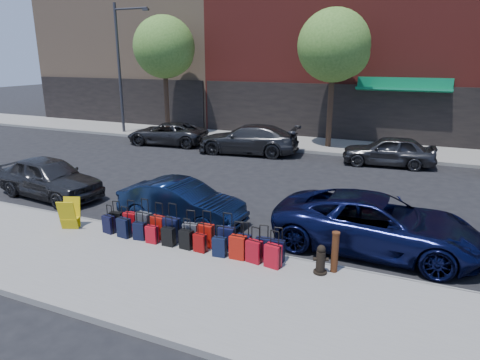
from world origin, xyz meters
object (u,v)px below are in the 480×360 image
at_px(suitcase_front_5, 191,234).
at_px(car_far_0, 167,133).
at_px(car_near_2, 377,224).
at_px(display_rack, 70,214).
at_px(tree_left, 166,49).
at_px(streetlight, 121,61).
at_px(tree_center, 336,48).
at_px(car_near_1, 182,203).
at_px(car_far_1, 248,139).
at_px(car_far_2, 389,151).
at_px(car_near_0, 49,177).
at_px(fire_hydrant, 321,260).
at_px(bollard, 335,251).

bearing_deg(suitcase_front_5, car_far_0, 116.18).
bearing_deg(suitcase_front_5, car_near_2, 14.33).
bearing_deg(suitcase_front_5, display_rack, 177.21).
bearing_deg(tree_left, streetlight, -166.61).
relative_size(streetlight, car_far_0, 1.72).
relative_size(tree_left, tree_center, 1.00).
height_order(streetlight, car_near_1, streetlight).
relative_size(car_far_1, car_far_2, 1.27).
xyz_separation_m(tree_center, car_near_0, (-7.61, -12.51, -4.67)).
bearing_deg(car_near_0, car_near_1, -85.83).
relative_size(car_near_1, car_far_2, 0.96).
bearing_deg(tree_left, car_near_1, -55.92).
bearing_deg(car_near_2, suitcase_front_5, 114.98).
distance_m(fire_hydrant, bollard, 0.39).
relative_size(tree_left, display_rack, 8.23).
xyz_separation_m(bollard, display_rack, (-7.60, -0.47, -0.08)).
bearing_deg(car_near_1, bollard, -104.43).
xyz_separation_m(tree_left, bollard, (13.67, -14.30, -4.75)).
bearing_deg(car_near_2, display_rack, 107.52).
distance_m(streetlight, car_near_2, 21.24).
height_order(suitcase_front_5, car_near_1, car_near_1).
bearing_deg(suitcase_front_5, tree_center, 78.15).
bearing_deg(car_far_2, tree_center, -134.29).
bearing_deg(car_near_0, suitcase_front_5, -97.94).
relative_size(suitcase_front_5, bollard, 0.96).
bearing_deg(car_far_1, streetlight, -109.88).
bearing_deg(car_far_0, car_near_1, 27.97).
distance_m(tree_left, display_rack, 16.68).
height_order(tree_center, fire_hydrant, tree_center).
xyz_separation_m(tree_center, car_near_1, (-1.86, -12.77, -4.75)).
xyz_separation_m(fire_hydrant, car_near_0, (-10.51, 1.99, 0.27)).
bearing_deg(car_far_1, fire_hydrant, 22.80).
bearing_deg(tree_left, bollard, -46.28).
height_order(tree_center, car_far_1, tree_center).
distance_m(car_near_2, car_far_0, 16.24).
relative_size(tree_left, car_near_1, 1.81).
bearing_deg(suitcase_front_5, fire_hydrant, -11.91).
xyz_separation_m(car_near_1, car_near_2, (5.73, 0.41, 0.08)).
xyz_separation_m(tree_left, display_rack, (6.08, -14.77, -4.83)).
relative_size(streetlight, bollard, 8.05).
height_order(car_near_1, car_near_2, car_near_2).
distance_m(bollard, display_rack, 7.61).
height_order(car_near_0, car_far_1, car_far_1).
relative_size(fire_hydrant, car_far_0, 0.15).
height_order(streetlight, car_near_2, streetlight).
bearing_deg(fire_hydrant, display_rack, 161.56).
distance_m(display_rack, car_far_2, 14.38).
relative_size(suitcase_front_5, car_far_2, 0.23).
distance_m(fire_hydrant, car_far_2, 11.88).
height_order(streetlight, fire_hydrant, streetlight).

